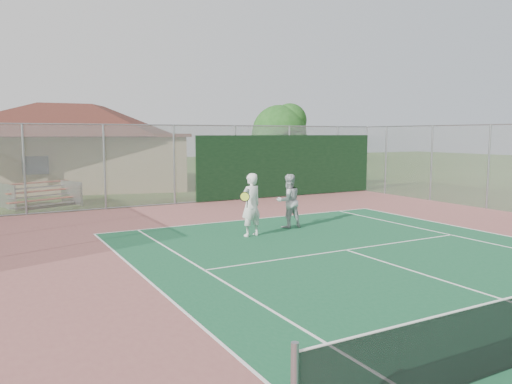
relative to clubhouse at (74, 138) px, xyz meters
The scene contains 7 objects.
back_fence 11.17m from the clubhouse, 58.94° to the right, with size 20.08×0.11×3.53m.
side_fence_right 19.56m from the clubhouse, 45.76° to the right, with size 0.08×9.00×3.50m.
clubhouse is the anchor object (origin of this frame).
bleachers 7.99m from the clubhouse, 110.37° to the right, with size 3.29×2.53×1.03m.
tree 12.06m from the clubhouse, 41.17° to the right, with size 3.38×3.20×4.71m.
player_white_front 17.48m from the clubhouse, 82.53° to the right, with size 0.95×0.78×1.92m.
player_grey_back 17.19m from the clubhouse, 76.36° to the right, with size 0.89×0.71×1.78m.
Camera 1 is at (-8.47, -3.88, 3.12)m, focal length 35.00 mm.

